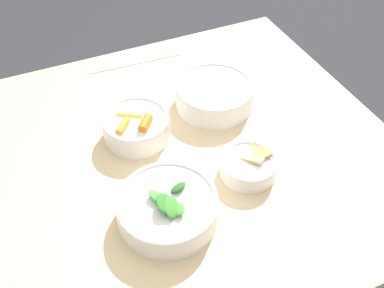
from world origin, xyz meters
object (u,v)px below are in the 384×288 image
(bowl_cookies, at_px, (249,165))
(ruler, at_px, (134,61))
(bowl_beans_hotdog, at_px, (214,95))
(bowl_carrots, at_px, (136,126))
(bowl_greens, at_px, (168,207))

(bowl_cookies, height_order, ruler, bowl_cookies)
(ruler, bearing_deg, bowl_beans_hotdog, -63.86)
(bowl_carrots, relative_size, ruler, 0.58)
(bowl_carrots, xyz_separation_m, ruler, (0.09, 0.29, -0.03))
(bowl_greens, relative_size, bowl_beans_hotdog, 1.01)
(bowl_cookies, bearing_deg, bowl_carrots, 131.95)
(bowl_greens, xyz_separation_m, ruler, (0.11, 0.53, -0.03))
(bowl_carrots, bearing_deg, bowl_beans_hotdog, 8.35)
(bowl_beans_hotdog, distance_m, ruler, 0.29)
(bowl_carrots, distance_m, bowl_greens, 0.24)
(bowl_carrots, relative_size, bowl_greens, 0.78)
(bowl_greens, bearing_deg, bowl_carrots, 85.78)
(bowl_greens, bearing_deg, bowl_cookies, 10.82)
(bowl_beans_hotdog, relative_size, ruler, 0.73)
(bowl_carrots, relative_size, bowl_beans_hotdog, 0.79)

